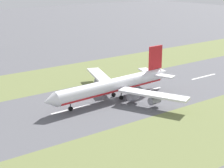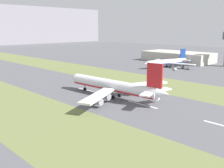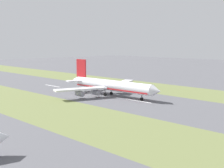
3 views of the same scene
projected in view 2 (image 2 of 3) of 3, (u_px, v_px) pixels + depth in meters
The scene contains 10 objects.
ground_plane at pixel (113, 97), 137.80m from camera, with size 800.00×800.00×0.00m, color #56565B.
grass_median_west at pixel (35, 117), 106.86m from camera, with size 40.00×600.00×0.01m, color olive.
grass_median_east at pixel (163, 84), 168.73m from camera, with size 40.00×600.00×0.01m, color olive.
centreline_dash_mid at pixel (142, 105), 124.27m from camera, with size 1.20×18.00×0.01m, color silver.
centreline_dash_far at pixel (88, 91), 152.09m from camera, with size 1.20×18.00×0.01m, color silver.
airplane_main_jet at pixel (115, 86), 135.40m from camera, with size 64.05×67.19×20.20m.
terminal_building at pixel (178, 57), 283.78m from camera, with size 36.00×72.31×10.32m, color #BCB7A8.
airplane_parked_apron at pixel (168, 62), 242.49m from camera, with size 53.29×50.10×16.16m.
service_truck at pixel (186, 67), 230.68m from camera, with size 4.07×6.39×3.10m.
apron_car at pixel (175, 69), 225.07m from camera, with size 3.86×4.68×2.03m.
Camera 2 is at (-94.19, -94.34, 35.53)m, focal length 42.00 mm.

